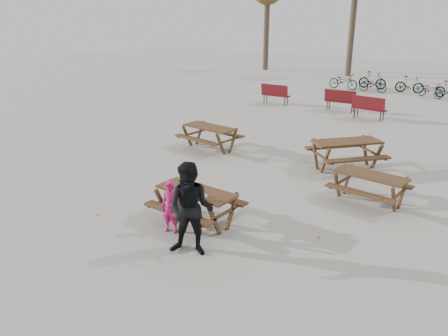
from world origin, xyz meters
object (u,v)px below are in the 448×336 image
Objects in this scene: main_picnic_table at (196,198)px; child at (171,207)px; adult at (191,210)px; picnic_table_east at (369,188)px; soda_bottle at (185,187)px; picnic_table_north at (210,138)px; food_tray at (203,196)px; picnic_table_far at (346,155)px.

child is (-0.14, -0.66, -0.02)m from main_picnic_table.
adult reaches higher than main_picnic_table.
child is 0.67× the size of picnic_table_east.
soda_bottle is 0.09× the size of picnic_table_north.
picnic_table_east is at bearing 57.39° from food_tray.
food_tray is at bearing 26.03° from child.
picnic_table_far is (1.37, 5.56, -0.42)m from soda_bottle.
picnic_table_north is at bearing 127.87° from food_tray.
picnic_table_north is (-4.09, 5.57, -0.52)m from adult.
picnic_table_east is at bearing 52.19° from main_picnic_table.
food_tray is 0.10× the size of picnic_table_north.
child is 4.92m from picnic_table_east.
food_tray is 0.10× the size of adult.
main_picnic_table is 10.00× the size of food_tray.
picnic_table_north is at bearing 102.65° from child.
child reaches higher than main_picnic_table.
food_tray is at bearing -4.58° from soda_bottle.
adult is 1.09× the size of picnic_table_east.
picnic_table_east is (2.77, 4.06, -0.20)m from child.
child reaches higher than picnic_table_north.
food_tray is at bearing 91.34° from adult.
main_picnic_table is 0.44m from food_tray.
picnic_table_far is (1.32, 6.09, -0.14)m from child.
child is 6.23m from picnic_table_far.
picnic_table_far is at bearing 77.74° from main_picnic_table.
picnic_table_far is (1.18, 5.43, -0.16)m from main_picnic_table.
child is at bearing 131.20° from adult.
picnic_table_far is (-1.46, 2.03, 0.06)m from picnic_table_east.
soda_bottle reaches higher than picnic_table_far.
main_picnic_table is 0.35m from soda_bottle.
food_tray is 5.68m from picnic_table_far.
main_picnic_table is 0.68m from child.
picnic_table_north is at bearing 126.15° from main_picnic_table.
picnic_table_north is (-3.15, 5.17, -0.16)m from child.
picnic_table_north is (-3.64, 4.68, -0.39)m from food_tray.
soda_bottle is at bearing -125.14° from picnic_table_east.
picnic_table_north is at bearing 100.86° from adult.
picnic_table_north is (-3.10, 4.64, -0.45)m from soda_bottle.
main_picnic_table is 0.97× the size of picnic_table_north.
adult is at bearing -108.81° from picnic_table_east.
picnic_table_east is at bearing -105.38° from picnic_table_far.
picnic_table_east is 0.85× the size of picnic_table_far.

